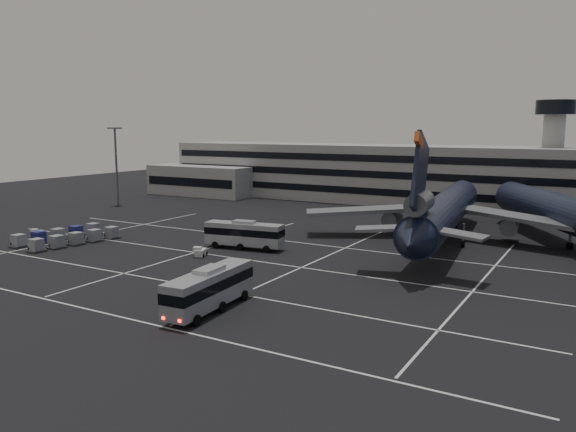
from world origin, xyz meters
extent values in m
plane|color=black|center=(0.00, 0.00, 0.00)|extent=(260.00, 260.00, 0.00)
cube|color=silver|center=(0.00, -22.00, 0.01)|extent=(90.00, 0.25, 0.01)
cube|color=silver|center=(0.00, -10.00, 0.01)|extent=(90.00, 0.25, 0.01)
cube|color=silver|center=(0.00, 4.00, 0.01)|extent=(90.00, 0.25, 0.01)
cube|color=silver|center=(0.00, 18.00, 0.01)|extent=(90.00, 0.25, 0.01)
cube|color=silver|center=(-30.00, 6.00, 0.01)|extent=(0.25, 55.00, 0.01)
cube|color=silver|center=(-6.00, 6.00, 0.01)|extent=(0.25, 55.00, 0.01)
cube|color=silver|center=(12.00, 6.00, 0.01)|extent=(0.25, 55.00, 0.01)
cube|color=silver|center=(34.00, 6.00, 0.01)|extent=(0.25, 55.00, 0.01)
cube|color=gray|center=(0.00, 72.00, 7.00)|extent=(120.00, 18.00, 14.00)
cube|color=black|center=(0.00, 62.95, 3.50)|extent=(118.00, 0.20, 1.60)
cube|color=black|center=(0.00, 62.95, 7.50)|extent=(118.00, 0.20, 1.60)
cube|color=black|center=(0.00, 62.95, 11.20)|extent=(118.00, 0.20, 1.60)
cube|color=gray|center=(-50.00, 60.00, 4.00)|extent=(30.00, 10.00, 8.00)
cylinder|color=gray|center=(35.00, 74.00, 11.00)|extent=(4.40, 4.40, 22.00)
cylinder|color=black|center=(35.00, 74.00, 22.50)|extent=(8.00, 8.00, 3.00)
ellipsoid|color=#38332B|center=(-60.00, 170.00, -10.50)|extent=(196.00, 140.00, 32.00)
ellipsoid|color=#38332B|center=(30.00, 170.00, -13.50)|extent=(252.00, 180.00, 44.00)
cylinder|color=slate|center=(-55.00, 35.00, 9.00)|extent=(0.50, 0.50, 18.00)
cube|color=slate|center=(-55.00, 35.00, 18.10)|extent=(2.40, 2.40, 0.35)
cylinder|color=black|center=(24.06, 29.23, 5.20)|extent=(11.22, 48.33, 5.60)
cone|color=black|center=(20.97, 55.24, 5.20)|extent=(6.09, 5.13, 5.60)
cone|color=black|center=(27.18, 2.91, 5.20)|extent=(5.59, 5.56, 5.04)
cube|color=black|center=(26.77, 6.39, 12.60)|extent=(1.61, 9.47, 10.97)
cube|color=#C94D1A|center=(26.95, 4.90, 16.80)|extent=(0.93, 3.27, 2.24)
cylinder|color=#595B60|center=(26.71, 6.88, 9.30)|extent=(3.39, 6.28, 2.70)
cube|color=slate|center=(22.48, 6.88, 5.80)|extent=(8.14, 5.44, 0.87)
cube|color=slate|center=(30.82, 7.87, 5.80)|extent=(7.77, 3.87, 0.87)
cube|color=slate|center=(11.41, 29.74, 4.40)|extent=(21.93, 15.41, 1.75)
cylinder|color=#595B60|center=(14.04, 33.07, 2.70)|extent=(3.33, 5.78, 2.70)
cube|color=slate|center=(36.24, 32.69, 4.40)|extent=(22.67, 11.09, 1.75)
cylinder|color=#595B60|center=(32.90, 35.31, 2.70)|extent=(3.33, 5.78, 2.70)
cylinder|color=slate|center=(22.25, 44.48, 2.20)|extent=(0.44, 0.44, 3.00)
cylinder|color=black|center=(22.25, 44.48, 0.55)|extent=(0.63, 1.15, 1.10)
cylinder|color=slate|center=(21.12, 26.86, 2.20)|extent=(0.44, 0.44, 3.00)
cylinder|color=black|center=(21.12, 26.86, 0.55)|extent=(0.63, 1.15, 1.10)
cylinder|color=slate|center=(27.47, 27.62, 2.20)|extent=(0.44, 0.44, 3.00)
cylinder|color=black|center=(27.47, 27.62, 0.55)|extent=(0.63, 1.15, 1.10)
cylinder|color=black|center=(41.84, 34.35, 5.20)|extent=(28.89, 44.35, 5.60)
cone|color=black|center=(28.72, 57.02, 5.20)|extent=(7.10, 6.70, 5.60)
cylinder|color=slate|center=(41.84, 34.35, 2.20)|extent=(0.44, 0.44, 3.00)
cylinder|color=black|center=(41.84, 34.35, 0.55)|extent=(0.98, 1.20, 1.10)
cube|color=#9C9EA4|center=(12.44, -15.98, 2.34)|extent=(3.79, 12.74, 3.43)
cube|color=black|center=(12.44, -15.98, 2.75)|extent=(3.86, 12.80, 1.08)
cube|color=#9C9EA4|center=(12.44, -15.98, 4.26)|extent=(2.08, 3.55, 0.40)
cylinder|color=black|center=(11.35, -20.47, 0.55)|extent=(0.45, 1.12, 1.10)
cylinder|color=black|center=(14.19, -20.25, 0.55)|extent=(0.45, 1.12, 1.10)
cylinder|color=black|center=(11.01, -16.08, 0.55)|extent=(0.45, 1.12, 1.10)
cylinder|color=black|center=(13.86, -15.87, 0.55)|extent=(0.45, 1.12, 1.10)
cylinder|color=black|center=(10.68, -11.70, 0.55)|extent=(0.45, 1.12, 1.10)
cylinder|color=black|center=(13.53, -11.49, 0.55)|extent=(0.45, 1.12, 1.10)
cube|color=#FF0C05|center=(12.00, -22.33, 1.03)|extent=(0.29, 0.11, 0.25)
cube|color=#FF0C05|center=(13.82, -22.19, 1.03)|extent=(0.29, 0.11, 0.25)
cube|color=#9C9EA4|center=(-1.17, 9.85, 2.28)|extent=(12.50, 4.63, 3.33)
cube|color=black|center=(-1.17, 9.85, 2.68)|extent=(12.57, 4.70, 1.06)
cube|color=#9C9EA4|center=(-1.17, 9.85, 4.14)|extent=(3.57, 2.27, 0.39)
cylinder|color=black|center=(3.27, 9.14, 0.53)|extent=(1.11, 0.52, 1.07)
cylinder|color=black|center=(2.84, 11.88, 0.53)|extent=(1.11, 0.52, 1.07)
cylinder|color=black|center=(-0.96, 8.48, 0.53)|extent=(1.11, 0.52, 1.07)
cylinder|color=black|center=(-1.39, 11.22, 0.53)|extent=(1.11, 0.52, 1.07)
cylinder|color=black|center=(-5.18, 7.81, 0.53)|extent=(1.11, 0.52, 1.07)
cylinder|color=black|center=(-5.61, 10.56, 0.53)|extent=(1.11, 0.52, 1.07)
cube|color=beige|center=(-36.78, 0.03, 0.54)|extent=(1.92, 2.45, 0.88)
cube|color=beige|center=(-36.59, -0.43, 1.13)|extent=(1.34, 1.23, 0.49)
cylinder|color=black|center=(-36.97, -0.91, 0.27)|extent=(0.41, 0.59, 0.55)
cylinder|color=black|center=(-35.98, -0.49, 0.27)|extent=(0.41, 0.59, 0.55)
cylinder|color=black|center=(-37.58, 0.54, 0.27)|extent=(0.41, 0.59, 0.55)
cylinder|color=black|center=(-36.59, 0.96, 0.27)|extent=(0.41, 0.59, 0.55)
cube|color=beige|center=(-3.63, 2.45, 0.57)|extent=(2.01, 2.58, 0.93)
cube|color=beige|center=(-3.44, 1.97, 1.19)|extent=(1.41, 1.29, 0.52)
cylinder|color=black|center=(-3.85, 1.47, 0.29)|extent=(0.43, 0.62, 0.58)
cylinder|color=black|center=(-2.79, 1.89, 0.29)|extent=(0.43, 0.62, 0.58)
cylinder|color=black|center=(-4.47, 3.01, 0.29)|extent=(0.43, 0.62, 0.58)
cylinder|color=black|center=(-3.41, 3.43, 0.29)|extent=(0.43, 0.62, 0.58)
cube|color=#2D2D30|center=(-31.93, -6.80, 0.17)|extent=(2.37, 2.64, 0.19)
cylinder|color=black|center=(-31.93, -6.80, 0.11)|extent=(0.11, 0.22, 0.22)
cube|color=#95989D|center=(-31.93, -6.80, 1.13)|extent=(1.89, 1.89, 1.72)
cube|color=#2D2D30|center=(-26.60, -7.58, 0.17)|extent=(2.37, 2.64, 0.19)
cylinder|color=black|center=(-26.60, -7.58, 0.11)|extent=(0.11, 0.22, 0.22)
cube|color=#95989D|center=(-26.60, -7.58, 1.13)|extent=(1.89, 1.89, 1.72)
cube|color=#2D2D30|center=(-31.46, -3.60, 0.17)|extent=(2.37, 2.64, 0.19)
cylinder|color=black|center=(-31.46, -3.60, 0.11)|extent=(0.11, 0.22, 0.22)
cube|color=navy|center=(-31.46, -3.60, 1.13)|extent=(1.89, 1.89, 1.72)
cube|color=#2D2D30|center=(-26.13, -4.38, 0.17)|extent=(2.37, 2.64, 0.19)
cylinder|color=black|center=(-26.13, -4.38, 0.11)|extent=(0.11, 0.22, 0.22)
cube|color=#95989D|center=(-26.13, -4.38, 1.13)|extent=(1.89, 1.89, 1.72)
cube|color=#2D2D30|center=(-31.00, -0.40, 0.17)|extent=(2.37, 2.64, 0.19)
cylinder|color=black|center=(-31.00, -0.40, 0.11)|extent=(0.11, 0.22, 0.22)
cube|color=#95989D|center=(-31.00, -0.40, 1.13)|extent=(1.89, 1.89, 1.72)
cube|color=#2D2D30|center=(-25.66, -1.18, 0.17)|extent=(2.37, 2.64, 0.19)
cylinder|color=black|center=(-25.66, -1.18, 0.11)|extent=(0.11, 0.22, 0.22)
cube|color=#95989D|center=(-25.66, -1.18, 1.13)|extent=(1.89, 1.89, 1.72)
cube|color=#2D2D30|center=(-30.53, 2.80, 0.17)|extent=(2.37, 2.64, 0.19)
cylinder|color=black|center=(-30.53, 2.80, 0.11)|extent=(0.11, 0.22, 0.22)
cube|color=navy|center=(-30.53, 2.80, 1.13)|extent=(1.89, 1.89, 1.72)
cube|color=#2D2D30|center=(-25.20, 2.02, 0.17)|extent=(2.37, 2.64, 0.19)
cylinder|color=black|center=(-25.20, 2.02, 0.11)|extent=(0.11, 0.22, 0.22)
cube|color=#95989D|center=(-25.20, 2.02, 1.13)|extent=(1.89, 1.89, 1.72)
cube|color=#2D2D30|center=(-30.07, 6.00, 0.17)|extent=(2.37, 2.64, 0.19)
cylinder|color=black|center=(-30.07, 6.00, 0.11)|extent=(0.11, 0.22, 0.22)
cube|color=#95989D|center=(-30.07, 6.00, 1.13)|extent=(1.89, 1.89, 1.72)
cube|color=#2D2D30|center=(-24.73, 5.22, 0.17)|extent=(2.37, 2.64, 0.19)
cylinder|color=black|center=(-24.73, 5.22, 0.11)|extent=(0.11, 0.22, 0.22)
cube|color=#95989D|center=(-24.73, 5.22, 1.13)|extent=(1.89, 1.89, 1.72)
camera|label=1|loc=(46.73, -59.23, 18.38)|focal=35.00mm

